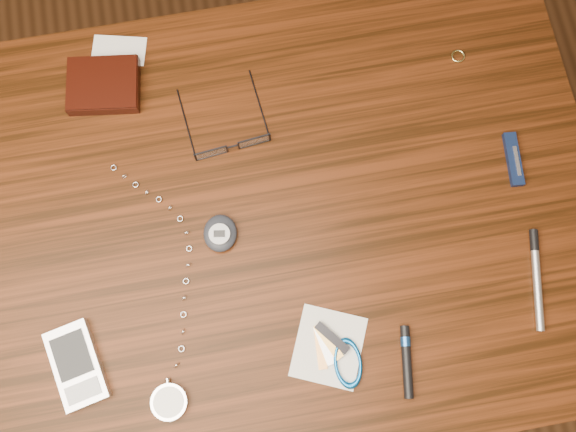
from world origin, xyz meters
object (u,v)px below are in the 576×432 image
Objects in this scene: pda_phone at (77,365)px; notepad_keys at (338,355)px; desk at (263,234)px; eyeglasses at (232,143)px; pedometer at (220,233)px; pocket_watch at (169,391)px; silver_pen at (536,271)px; pocket_knife at (513,159)px; wallet_and_card at (104,84)px.

pda_phone is 0.36m from notepad_keys.
desk is 0.34m from pda_phone.
eyeglasses reaches higher than pedometer.
silver_pen is (0.53, 0.07, -0.00)m from pocket_watch.
eyeglasses is 0.34m from notepad_keys.
pedometer reaches higher than notepad_keys.
eyeglasses is at bearing 74.12° from pedometer.
pocket_watch reaches higher than silver_pen.
pocket_knife is (0.44, 0.03, -0.00)m from pedometer.
pedometer reaches higher than desk.
notepad_keys reaches higher than desk.
pda_phone is at bearing 172.02° from notepad_keys.
desk is 2.68× the size of pocket_watch.
desk is 0.16m from eyeglasses.
wallet_and_card is at bearing 78.51° from pda_phone.
eyeglasses is at bearing 67.45° from pocket_watch.
wallet_and_card reaches higher than pocket_watch.
eyeglasses reaches higher than silver_pen.
pda_phone is (-0.08, -0.40, -0.00)m from wallet_and_card.
pocket_knife reaches higher than desk.
silver_pen is at bearing 7.48° from pocket_watch.
pda_phone is 1.47× the size of pocket_knife.
pedometer is at bearing 162.88° from silver_pen.
wallet_and_card reaches higher than pda_phone.
pocket_watch is (-0.14, -0.33, -0.00)m from eyeglasses.
desk is 8.20× the size of pda_phone.
pda_phone is at bearing 154.78° from pocket_watch.
desk is 16.24× the size of pedometer.
pocket_knife is at bearing -21.06° from wallet_and_card.
notepad_keys is (0.07, -0.21, 0.11)m from desk.
pocket_watch is at bearing -126.67° from desk.
silver_pen is (0.39, -0.26, -0.01)m from eyeglasses.
pedometer is (0.14, -0.26, -0.00)m from wallet_and_card.
wallet_and_card is at bearing 144.05° from eyeglasses.
eyeglasses is at bearing 100.82° from desk.
pocket_watch is 0.59m from pocket_knife.
silver_pen is at bearing -21.54° from desk.
silver_pen is (0.65, 0.01, -0.00)m from pda_phone.
pocket_knife is at bearing 85.95° from silver_pen.
pocket_knife is (0.66, 0.18, -0.00)m from pda_phone.
desk is at bearing -176.85° from pocket_knife.
pda_phone is 0.86× the size of silver_pen.
desk is at bearing 109.28° from notepad_keys.
desk is at bearing 53.33° from pocket_watch.
pocket_knife is (0.58, -0.22, -0.01)m from wallet_and_card.
wallet_and_card reaches higher than pocket_knife.
desk is at bearing -79.18° from eyeglasses.
pocket_watch reaches higher than desk.
pocket_watch is 2.91× the size of notepad_keys.
silver_pen is at bearing -94.05° from pocket_knife.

